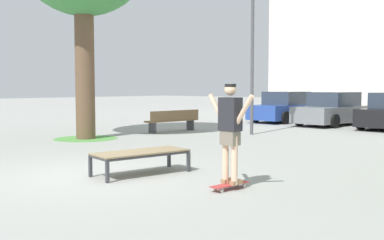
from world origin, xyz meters
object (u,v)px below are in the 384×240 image
object	(u,v)px
skater	(230,126)
light_post	(253,28)
car_blue	(285,108)
car_grey	(333,110)
park_bench	(173,120)
skateboard	(230,185)
skate_box	(141,153)

from	to	relation	value
skater	light_post	size ratio (longest dim) A/B	0.29
skater	car_blue	world-z (taller)	skater
car_grey	park_bench	size ratio (longest dim) A/B	1.78
skateboard	skater	bearing A→B (deg)	85.83
skate_box	light_post	xyz separation A→B (m)	(-2.81, 7.77, 3.41)
park_bench	light_post	bearing A→B (deg)	21.72
car_blue	park_bench	world-z (taller)	car_blue
skate_box	skater	size ratio (longest dim) A/B	1.18
park_bench	light_post	xyz separation A→B (m)	(2.89, 1.15, 3.38)
light_post	car_grey	bearing A→B (deg)	86.87
skate_box	car_blue	world-z (taller)	car_blue
park_bench	car_blue	bearing A→B (deg)	86.19
car_grey	park_bench	xyz separation A→B (m)	(-3.21, -7.02, -0.24)
car_grey	light_post	distance (m)	6.66
skateboard	car_grey	bearing A→B (deg)	108.88
skate_box	car_grey	distance (m)	13.87
skate_box	car_blue	distance (m)	15.00
car_blue	park_bench	bearing A→B (deg)	-93.81
skateboard	car_blue	xyz separation A→B (m)	(-7.34, 13.95, 0.61)
skater	car_blue	xyz separation A→B (m)	(-7.34, 13.95, -0.38)
car_grey	skateboard	bearing A→B (deg)	-71.12
skateboard	light_post	world-z (taller)	light_post
skateboard	light_post	xyz separation A→B (m)	(-4.94, 7.66, 3.75)
car_grey	skate_box	bearing A→B (deg)	-79.67
skateboard	skate_box	bearing A→B (deg)	-176.87
skate_box	skater	xyz separation A→B (m)	(2.14, 0.12, 0.66)
skater	car_grey	xyz separation A→B (m)	(-4.62, 13.52, -0.38)
car_blue	light_post	distance (m)	7.43
car_grey	park_bench	distance (m)	7.72
car_grey	light_post	bearing A→B (deg)	-93.13
car_blue	park_bench	size ratio (longest dim) A/B	1.75
skate_box	skateboard	bearing A→B (deg)	3.13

